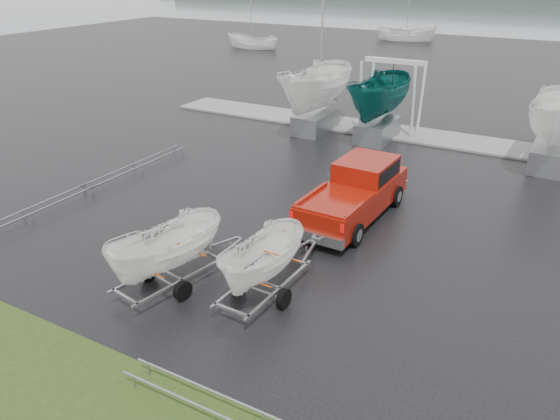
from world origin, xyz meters
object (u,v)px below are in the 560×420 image
object	(u,v)px
pickup_truck	(357,189)
trailer_hitched	(263,225)
boat_hoist	(392,85)
trailer_parked	(164,212)

from	to	relation	value
pickup_truck	trailer_hitched	xyz separation A→B (m)	(-0.22, -6.60, 1.26)
pickup_truck	boat_hoist	size ratio (longest dim) A/B	1.52
pickup_truck	trailer_parked	xyz separation A→B (m)	(-2.94, -7.57, 1.45)
pickup_truck	boat_hoist	distance (m)	11.82
trailer_hitched	boat_hoist	size ratio (longest dim) A/B	1.04
trailer_hitched	trailer_parked	world-z (taller)	trailer_parked
pickup_truck	trailer_hitched	distance (m)	6.73
trailer_hitched	trailer_parked	distance (m)	2.89
boat_hoist	trailer_parked	bearing A→B (deg)	-90.91
boat_hoist	trailer_hitched	bearing A→B (deg)	-82.36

